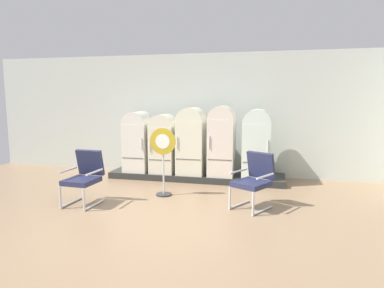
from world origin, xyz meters
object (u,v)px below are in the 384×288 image
armchair_right (254,178)px  refrigerator_4 (257,141)px  refrigerator_3 (222,139)px  refrigerator_0 (138,140)px  sign_stand (163,161)px  refrigerator_1 (163,142)px  refrigerator_2 (192,139)px  armchair_left (84,175)px

armchair_right → refrigerator_4: bearing=91.8°
refrigerator_3 → refrigerator_4: size_ratio=1.05×
refrigerator_0 → sign_stand: size_ratio=1.08×
refrigerator_1 → sign_stand: size_ratio=1.04×
refrigerator_0 → refrigerator_4: refrigerator_4 is taller
refrigerator_1 → refrigerator_2: 0.70m
refrigerator_1 → sign_stand: (0.46, -1.40, -0.19)m
armchair_right → refrigerator_1: bearing=142.7°
sign_stand → armchair_right: bearing=-10.6°
refrigerator_0 → armchair_right: (2.97, -1.79, -0.39)m
refrigerator_2 → sign_stand: bearing=-99.5°
armchair_right → refrigerator_0: bearing=148.9°
refrigerator_2 → refrigerator_1: bearing=-176.3°
refrigerator_4 → refrigerator_2: bearing=179.8°
refrigerator_1 → refrigerator_0: bearing=176.2°
refrigerator_1 → armchair_right: refrigerator_1 is taller
refrigerator_2 → sign_stand: size_ratio=1.16×
refrigerator_0 → refrigerator_3: bearing=-1.4°
refrigerator_1 → sign_stand: bearing=-71.9°
refrigerator_4 → sign_stand: (-1.78, -1.44, -0.26)m
refrigerator_3 → refrigerator_4: (0.81, 0.04, -0.04)m
refrigerator_4 → refrigerator_3: bearing=-176.8°
refrigerator_0 → armchair_right: size_ratio=1.49×
refrigerator_1 → armchair_right: bearing=-37.3°
refrigerator_3 → armchair_right: (0.86, -1.74, -0.48)m
refrigerator_0 → refrigerator_3: 2.11m
armchair_left → armchair_right: same height
refrigerator_4 → refrigerator_1: bearing=-179.0°
refrigerator_3 → refrigerator_2: bearing=176.1°
refrigerator_4 → armchair_right: 1.83m
refrigerator_2 → armchair_right: size_ratio=1.60×
refrigerator_2 → refrigerator_4: (1.54, -0.01, -0.01)m
refrigerator_2 → refrigerator_3: size_ratio=0.97×
refrigerator_0 → armchair_right: 3.48m
refrigerator_0 → refrigerator_1: refrigerator_0 is taller
refrigerator_2 → armchair_right: refrigerator_2 is taller
refrigerator_3 → sign_stand: (-0.97, -1.39, -0.30)m
refrigerator_1 → refrigerator_2: (0.70, 0.04, 0.09)m
refrigerator_1 → sign_stand: 1.48m
refrigerator_2 → refrigerator_0: bearing=180.0°
armchair_left → refrigerator_3: bearing=45.1°
refrigerator_3 → refrigerator_4: bearing=3.2°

